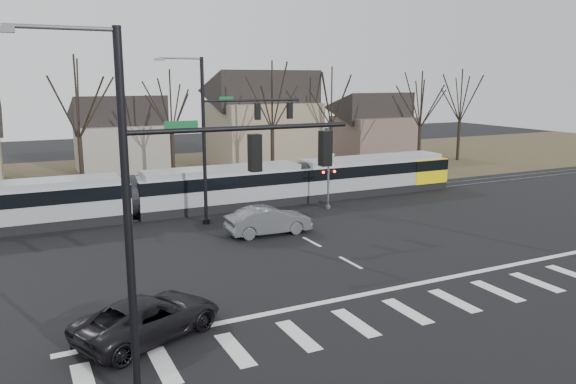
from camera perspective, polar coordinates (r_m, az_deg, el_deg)
name	(u,v)px	position (r m, az deg, el deg)	size (l,w,h in m)	color
ground	(374,275)	(26.58, 8.70, -8.34)	(140.00, 140.00, 0.00)	black
grass_verge	(183,173)	(55.11, -10.63, 1.92)	(140.00, 28.00, 0.01)	#38331E
crosswalk	(431,306)	(23.64, 14.34, -11.13)	(27.00, 2.60, 0.01)	silver
stop_line	(397,288)	(25.22, 11.06, -9.52)	(28.00, 0.35, 0.01)	silver
lane_dashes	(245,206)	(40.19, -4.42, -1.43)	(0.18, 30.00, 0.01)	silver
rail_pair	(246,206)	(40.01, -4.31, -1.45)	(90.00, 1.52, 0.06)	#59595E
tram	(220,186)	(39.25, -6.89, 0.57)	(38.48, 2.86, 2.92)	gray
sedan	(268,220)	(32.77, -2.01, -2.91)	(5.02, 1.88, 1.64)	#4F5156
suv	(149,317)	(20.69, -13.94, -12.26)	(5.87, 4.39, 1.48)	black
signal_pole_near_left	(187,201)	(15.32, -10.18, -0.95)	(9.28, 0.44, 10.20)	black
signal_pole_far	(228,132)	(35.21, -6.08, 6.10)	(9.28, 0.44, 10.20)	black
rail_crossing_signal	(328,182)	(39.14, 4.12, 1.04)	(1.08, 0.36, 4.00)	#59595B
tree_row	(222,125)	(49.41, -6.69, 6.80)	(59.20, 7.20, 10.00)	black
house_b	(120,130)	(57.42, -16.71, 6.00)	(8.64, 7.56, 7.65)	gray
house_c	(264,115)	(58.46, -2.51, 7.80)	(10.80, 8.64, 10.10)	gray
house_d	(373,121)	(67.65, 8.60, 7.11)	(8.64, 7.56, 7.65)	brown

